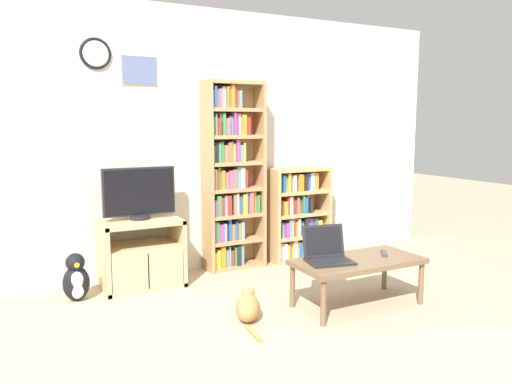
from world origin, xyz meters
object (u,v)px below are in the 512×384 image
Objects in this scene: coffee_table at (358,264)px; cat at (248,306)px; bookshelf_short at (295,214)px; remote_near_laptop at (384,253)px; tv_stand at (142,253)px; bookshelf_tall at (231,178)px; television at (139,193)px; laptop at (327,253)px; penguin_figurine at (76,279)px.

cat is (-0.93, 0.14, -0.24)m from coffee_table.
bookshelf_short is 6.50× the size of remote_near_laptop.
remote_near_laptop is at bearing -37.04° from tv_stand.
cat is (-0.46, -1.32, -0.83)m from bookshelf_tall.
television is 1.76m from bookshelf_short.
laptop is 0.54m from remote_near_laptop.
bookshelf_tall is 4.69× the size of laptop.
television is at bearing 136.84° from coffee_table.
tv_stand is at bearing -175.59° from bookshelf_short.
remote_near_laptop reaches higher than coffee_table.
penguin_figurine is at bearing -164.24° from television.
bookshelf_tall is 12.24× the size of remote_near_laptop.
coffee_table is 2.59× the size of penguin_figurine.
laptop reaches higher than cat.
tv_stand is 0.38× the size of bookshelf_tall.
cat is 1.51m from penguin_figurine.
bookshelf_short is 1.79× the size of cat.
cat is at bearing -133.25° from bookshelf_short.
tv_stand is at bearing 145.24° from laptop.
tv_stand is at bearing 141.46° from cat.
television is 0.97m from bookshelf_tall.
television is 0.65× the size of bookshelf_short.
bookshelf_tall is at bearing 153.59° from remote_near_laptop.
bookshelf_tall is 1.48m from laptop.
remote_near_laptop reaches higher than penguin_figurine.
cat is at bearing -66.69° from tv_stand.
penguin_figurine is (-0.60, -0.17, -0.67)m from television.
remote_near_laptop is 2.59m from penguin_figurine.
tv_stand is at bearing 179.25° from remote_near_laptop.
bookshelf_tall is 1.88× the size of bookshelf_short.
bookshelf_short is 1.43m from remote_near_laptop.
bookshelf_short is (0.76, -0.02, -0.43)m from bookshelf_tall.
cat is at bearing -67.57° from television.
remote_near_laptop is at bearing 1.29° from coffee_table.
television reaches higher than tv_stand.
television reaches higher than cat.
bookshelf_short is (1.72, 0.13, 0.19)m from tv_stand.
penguin_figurine is at bearing -170.51° from remote_near_laptop.
television is 1.60× the size of penguin_figurine.
tv_stand is 0.71× the size of bookshelf_short.
bookshelf_tall is 1.75m from penguin_figurine.
television is at bearing 144.22° from laptop.
bookshelf_short reaches higher than coffee_table.
laptop is at bearing -46.22° from tv_stand.
television is 1.77m from laptop.
television reaches higher than laptop.
remote_near_laptop is (0.54, -0.06, -0.06)m from laptop.
bookshelf_short is at bearing 6.45° from penguin_figurine.
bookshelf_short reaches higher than remote_near_laptop.
bookshelf_tall reaches higher than remote_near_laptop.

